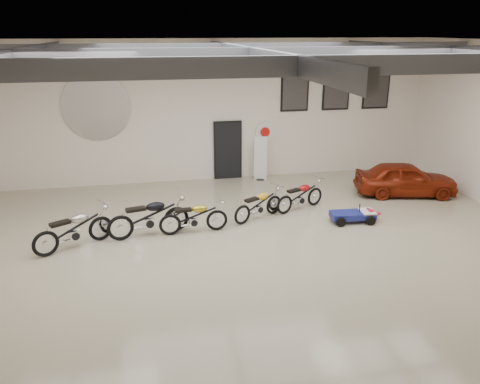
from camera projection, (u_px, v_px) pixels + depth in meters
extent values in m
cube|color=tan|center=(249.00, 248.00, 11.95)|extent=(16.00, 12.00, 0.01)
cube|color=gray|center=(251.00, 43.00, 10.31)|extent=(16.00, 12.00, 0.01)
cube|color=silver|center=(213.00, 112.00, 16.68)|extent=(16.00, 0.02, 5.00)
cube|color=black|center=(228.00, 151.00, 17.21)|extent=(0.92, 0.08, 2.10)
imported|color=maroon|center=(406.00, 179.00, 15.61)|extent=(2.04, 3.51, 1.12)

